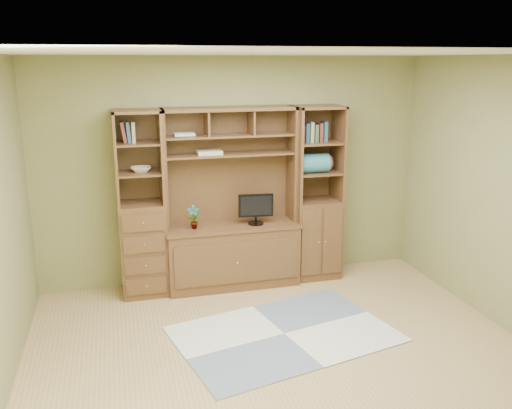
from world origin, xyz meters
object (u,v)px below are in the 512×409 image
object	(u,v)px
left_tower	(141,205)
monitor	(256,203)
center_hutch	(232,200)
right_tower	(316,194)

from	to	relation	value
left_tower	monitor	xyz separation A→B (m)	(1.27, -0.07, -0.05)
center_hutch	left_tower	bearing A→B (deg)	177.71
center_hutch	right_tower	world-z (taller)	same
center_hutch	monitor	xyz separation A→B (m)	(0.27, -0.03, -0.05)
right_tower	monitor	world-z (taller)	right_tower
monitor	right_tower	bearing A→B (deg)	11.97
left_tower	right_tower	size ratio (longest dim) A/B	1.00
right_tower	center_hutch	bearing A→B (deg)	-177.77
right_tower	monitor	distance (m)	0.76
left_tower	right_tower	bearing A→B (deg)	0.00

